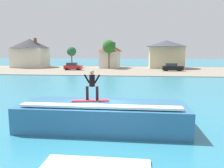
% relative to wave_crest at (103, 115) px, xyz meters
% --- Properties ---
extents(ground_plane, '(260.00, 260.00, 0.00)m').
position_rel_wave_crest_xyz_m(ground_plane, '(-0.17, -0.60, -0.78)').
color(ground_plane, teal).
extents(wave_crest, '(9.65, 3.46, 1.65)m').
position_rel_wave_crest_xyz_m(wave_crest, '(0.00, 0.00, 0.00)').
color(wave_crest, '#2F6591').
rests_on(wave_crest, ground_plane).
extents(surfboard, '(2.16, 0.83, 0.06)m').
position_rel_wave_crest_xyz_m(surfboard, '(-0.69, -0.12, 0.90)').
color(surfboard, '#D8333F').
rests_on(surfboard, wave_crest).
extents(surfer, '(0.95, 0.32, 1.74)m').
position_rel_wave_crest_xyz_m(surfer, '(-0.57, -0.16, 1.90)').
color(surfer, black).
rests_on(surfer, surfboard).
extents(shoreline_bank, '(120.00, 24.99, 0.10)m').
position_rel_wave_crest_xyz_m(shoreline_bank, '(-0.17, 40.62, -0.73)').
color(shoreline_bank, gray).
rests_on(shoreline_bank, ground_plane).
extents(car_near_shore, '(4.15, 2.24, 1.86)m').
position_rel_wave_crest_xyz_m(car_near_shore, '(-13.13, 39.47, 0.17)').
color(car_near_shore, red).
rests_on(car_near_shore, ground_plane).
extents(car_far_shore, '(4.57, 2.07, 1.86)m').
position_rel_wave_crest_xyz_m(car_far_shore, '(9.98, 39.31, 0.17)').
color(car_far_shore, black).
rests_on(car_far_shore, ground_plane).
extents(house_with_chimney, '(10.62, 10.62, 8.09)m').
position_rel_wave_crest_xyz_m(house_with_chimney, '(-27.57, 47.60, 3.76)').
color(house_with_chimney, beige).
rests_on(house_with_chimney, ground_plane).
extents(house_gabled_white, '(10.82, 10.82, 7.39)m').
position_rel_wave_crest_xyz_m(house_gabled_white, '(9.66, 48.29, 3.58)').
color(house_gabled_white, beige).
rests_on(house_gabled_white, ground_plane).
extents(house_small_cottage, '(7.18, 7.18, 6.90)m').
position_rel_wave_crest_xyz_m(house_small_cottage, '(-5.28, 48.12, 2.92)').
color(house_small_cottage, beige).
rests_on(house_small_cottage, ground_plane).
extents(tree_tall_bare, '(3.28, 3.28, 7.35)m').
position_rel_wave_crest_xyz_m(tree_tall_bare, '(-5.05, 44.17, 4.88)').
color(tree_tall_bare, brown).
rests_on(tree_tall_bare, ground_plane).
extents(tree_short_bushy, '(2.57, 2.57, 5.77)m').
position_rel_wave_crest_xyz_m(tree_short_bushy, '(-16.08, 48.73, 3.66)').
color(tree_short_bushy, brown).
rests_on(tree_short_bushy, ground_plane).
extents(whitewater_patch, '(4.25, 1.31, 0.10)m').
position_rel_wave_crest_xyz_m(whitewater_patch, '(0.43, -4.50, -0.73)').
color(whitewater_patch, silver).
rests_on(whitewater_patch, ground_plane).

